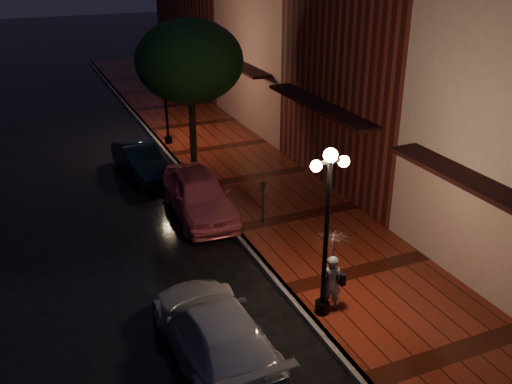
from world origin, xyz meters
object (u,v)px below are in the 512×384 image
streetlamp_near (327,224)px  streetlamp_far (165,89)px  navy_car (141,159)px  silver_car (215,332)px  parking_meter (263,198)px  pink_car (199,195)px  street_tree (190,64)px  woman_with_umbrella (332,260)px

streetlamp_near → streetlamp_far: size_ratio=1.00×
navy_car → silver_car: size_ratio=0.79×
silver_car → parking_meter: size_ratio=3.24×
pink_car → parking_meter: (1.60, -1.66, 0.27)m
street_tree → streetlamp_near: bearing=-91.3°
pink_car → woman_with_umbrella: size_ratio=2.13×
pink_car → silver_car: pink_car is taller
pink_car → navy_car: 4.56m
streetlamp_near → parking_meter: (0.65, 5.00, -1.56)m
streetlamp_far → navy_car: bearing=-123.6°
woman_with_umbrella → parking_meter: size_ratio=1.44×
streetlamp_near → navy_car: bearing=99.8°
streetlamp_far → parking_meter: bearing=-85.9°
street_tree → silver_car: street_tree is taller
streetlamp_far → pink_car: bearing=-97.4°
streetlamp_near → navy_car: 11.45m
streetlamp_near → silver_car: streetlamp_near is taller
streetlamp_far → parking_meter: size_ratio=2.92×
streetlamp_near → parking_meter: streetlamp_near is taller
streetlamp_near → streetlamp_far: same height
streetlamp_far → silver_car: 14.75m
streetlamp_near → navy_car: size_ratio=1.14×
silver_car → pink_car: bearing=-106.8°
pink_car → navy_car: bearing=105.2°
street_tree → woman_with_umbrella: size_ratio=2.73×
streetlamp_far → pink_car: (-0.95, -7.34, -1.83)m
silver_car → woman_with_umbrella: 3.29m
navy_car → woman_with_umbrella: 11.30m
street_tree → parking_meter: (0.39, -5.99, -3.20)m
pink_car → woman_with_umbrella: 6.75m
streetlamp_near → navy_car: streetlamp_near is taller
silver_car → parking_meter: bearing=-124.8°
street_tree → silver_car: bearing=-105.6°
navy_car → parking_meter: parking_meter is taller
street_tree → pink_car: (-1.21, -4.33, -3.47)m
pink_car → silver_car: (-1.95, -6.99, -0.08)m
streetlamp_far → parking_meter: (0.65, -9.00, -1.56)m
streetlamp_far → silver_car: streetlamp_far is taller
streetlamp_near → parking_meter: size_ratio=2.92×
street_tree → pink_car: bearing=-105.6°
pink_car → navy_car: pink_car is taller
pink_car → silver_car: bearing=-102.6°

